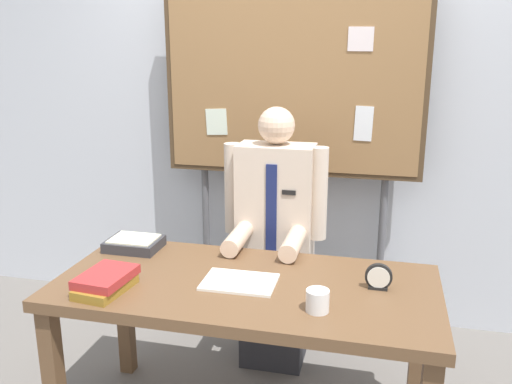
{
  "coord_description": "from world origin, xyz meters",
  "views": [
    {
      "loc": [
        0.55,
        -2.06,
        1.74
      ],
      "look_at": [
        0.0,
        0.19,
        1.11
      ],
      "focal_mm": 37.93,
      "sensor_mm": 36.0,
      "label": 1
    }
  ],
  "objects_px": {
    "person": "(275,249)",
    "coffee_mug": "(318,301)",
    "desk": "(246,302)",
    "paper_tray": "(134,244)",
    "bulletin_board": "(292,85)",
    "book_stack": "(106,282)",
    "open_notebook": "(240,282)",
    "desk_clock": "(379,278)"
  },
  "relations": [
    {
      "from": "desk_clock",
      "to": "paper_tray",
      "type": "bearing_deg",
      "value": 171.32
    },
    {
      "from": "desk",
      "to": "open_notebook",
      "type": "height_order",
      "value": "open_notebook"
    },
    {
      "from": "bulletin_board",
      "to": "person",
      "type": "bearing_deg",
      "value": -90.02
    },
    {
      "from": "bulletin_board",
      "to": "paper_tray",
      "type": "distance_m",
      "value": 1.28
    },
    {
      "from": "bulletin_board",
      "to": "open_notebook",
      "type": "bearing_deg",
      "value": -91.12
    },
    {
      "from": "bulletin_board",
      "to": "desk_clock",
      "type": "distance_m",
      "value": 1.36
    },
    {
      "from": "person",
      "to": "desk_clock",
      "type": "xyz_separation_m",
      "value": [
        0.55,
        -0.56,
        0.14
      ]
    },
    {
      "from": "desk",
      "to": "paper_tray",
      "type": "bearing_deg",
      "value": 158.98
    },
    {
      "from": "desk",
      "to": "person",
      "type": "height_order",
      "value": "person"
    },
    {
      "from": "desk",
      "to": "bulletin_board",
      "type": "distance_m",
      "value": 1.38
    },
    {
      "from": "desk",
      "to": "bulletin_board",
      "type": "xyz_separation_m",
      "value": [
        0.0,
        1.08,
        0.85
      ]
    },
    {
      "from": "desk_clock",
      "to": "paper_tray",
      "type": "relative_size",
      "value": 0.43
    },
    {
      "from": "desk",
      "to": "desk_clock",
      "type": "height_order",
      "value": "desk_clock"
    },
    {
      "from": "bulletin_board",
      "to": "book_stack",
      "type": "height_order",
      "value": "bulletin_board"
    },
    {
      "from": "desk",
      "to": "bulletin_board",
      "type": "bearing_deg",
      "value": 89.99
    },
    {
      "from": "bulletin_board",
      "to": "open_notebook",
      "type": "xyz_separation_m",
      "value": [
        -0.02,
        -1.1,
        -0.75
      ]
    },
    {
      "from": "open_notebook",
      "to": "person",
      "type": "bearing_deg",
      "value": 88.11
    },
    {
      "from": "desk",
      "to": "open_notebook",
      "type": "bearing_deg",
      "value": -136.78
    },
    {
      "from": "paper_tray",
      "to": "open_notebook",
      "type": "bearing_deg",
      "value": -23.27
    },
    {
      "from": "desk",
      "to": "paper_tray",
      "type": "distance_m",
      "value": 0.69
    },
    {
      "from": "person",
      "to": "open_notebook",
      "type": "relative_size",
      "value": 4.63
    },
    {
      "from": "person",
      "to": "paper_tray",
      "type": "height_order",
      "value": "person"
    },
    {
      "from": "desk",
      "to": "desk_clock",
      "type": "relative_size",
      "value": 14.58
    },
    {
      "from": "book_stack",
      "to": "paper_tray",
      "type": "relative_size",
      "value": 1.09
    },
    {
      "from": "desk_clock",
      "to": "coffee_mug",
      "type": "xyz_separation_m",
      "value": [
        -0.22,
        -0.25,
        -0.01
      ]
    },
    {
      "from": "person",
      "to": "coffee_mug",
      "type": "height_order",
      "value": "person"
    },
    {
      "from": "open_notebook",
      "to": "book_stack",
      "type": "bearing_deg",
      "value": -159.28
    },
    {
      "from": "open_notebook",
      "to": "desk",
      "type": "bearing_deg",
      "value": 43.22
    },
    {
      "from": "bulletin_board",
      "to": "coffee_mug",
      "type": "distance_m",
      "value": 1.49
    },
    {
      "from": "person",
      "to": "paper_tray",
      "type": "bearing_deg",
      "value": -149.24
    },
    {
      "from": "book_stack",
      "to": "person",
      "type": "bearing_deg",
      "value": 57.26
    },
    {
      "from": "desk_clock",
      "to": "bulletin_board",
      "type": "bearing_deg",
      "value": 118.59
    },
    {
      "from": "open_notebook",
      "to": "coffee_mug",
      "type": "bearing_deg",
      "value": -25.39
    },
    {
      "from": "book_stack",
      "to": "coffee_mug",
      "type": "height_order",
      "value": "coffee_mug"
    },
    {
      "from": "open_notebook",
      "to": "paper_tray",
      "type": "distance_m",
      "value": 0.67
    },
    {
      "from": "book_stack",
      "to": "open_notebook",
      "type": "height_order",
      "value": "book_stack"
    },
    {
      "from": "bulletin_board",
      "to": "desk_clock",
      "type": "bearing_deg",
      "value": -61.41
    },
    {
      "from": "book_stack",
      "to": "desk",
      "type": "bearing_deg",
      "value": 21.82
    },
    {
      "from": "desk",
      "to": "person",
      "type": "bearing_deg",
      "value": 90.0
    },
    {
      "from": "person",
      "to": "book_stack",
      "type": "height_order",
      "value": "person"
    },
    {
      "from": "bulletin_board",
      "to": "coffee_mug",
      "type": "height_order",
      "value": "bulletin_board"
    },
    {
      "from": "bulletin_board",
      "to": "coffee_mug",
      "type": "bearing_deg",
      "value": -75.28
    }
  ]
}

